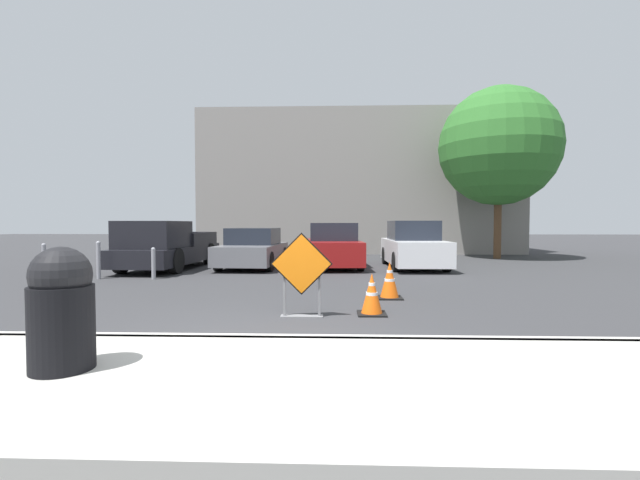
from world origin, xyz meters
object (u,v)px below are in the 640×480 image
object	(u,v)px
road_closed_sign	(302,272)
bollard_nearest	(153,262)
parked_car_third	(413,246)
bollard_third	(44,260)
trash_bin	(62,308)
bollard_second	(98,259)
parked_car_nearest	(253,249)
parked_car_second	(333,247)
traffic_cone_second	(390,281)
pickup_truck	(165,248)
traffic_cone_nearest	(372,294)

from	to	relation	value
road_closed_sign	bollard_nearest	size ratio (longest dim) A/B	1.57
parked_car_third	bollard_third	bearing A→B (deg)	17.07
trash_bin	bollard_second	xyz separation A→B (m)	(-3.96, 7.64, -0.18)
parked_car_nearest	parked_car_third	xyz separation A→B (m)	(5.62, 0.13, 0.10)
parked_car_second	bollard_nearest	size ratio (longest dim) A/B	4.70
road_closed_sign	traffic_cone_second	xyz separation A→B (m)	(1.66, 1.85, -0.38)
parked_car_nearest	pickup_truck	bearing A→B (deg)	18.63
road_closed_sign	parked_car_third	xyz separation A→B (m)	(3.28, 8.12, -0.01)
parked_car_third	bollard_nearest	size ratio (longest dim) A/B	4.93
traffic_cone_second	bollard_nearest	distance (m)	6.75
pickup_truck	parked_car_third	bearing A→B (deg)	-171.96
traffic_cone_nearest	bollard_second	world-z (taller)	bollard_second
pickup_truck	parked_car_second	world-z (taller)	pickup_truck
parked_car_second	pickup_truck	bearing A→B (deg)	6.07
parked_car_third	bollard_third	world-z (taller)	parked_car_third
parked_car_nearest	trash_bin	bearing A→B (deg)	94.28
traffic_cone_second	parked_car_nearest	world-z (taller)	parked_car_nearest
traffic_cone_second	pickup_truck	bearing A→B (deg)	141.91
parked_car_second	trash_bin	world-z (taller)	parked_car_second
road_closed_sign	parked_car_second	xyz separation A→B (m)	(0.47, 8.16, -0.04)
road_closed_sign	pickup_truck	distance (m)	8.85
traffic_cone_nearest	parked_car_nearest	size ratio (longest dim) A/B	0.17
road_closed_sign	pickup_truck	world-z (taller)	pickup_truck
road_closed_sign	bollard_second	xyz separation A→B (m)	(-6.01, 4.67, -0.20)
pickup_truck	traffic_cone_second	bearing A→B (deg)	143.69
bollard_third	bollard_second	bearing A→B (deg)	-0.00
traffic_cone_nearest	traffic_cone_second	bearing A→B (deg)	72.51
parked_car_nearest	parked_car_third	distance (m)	5.62
traffic_cone_nearest	parked_car_third	world-z (taller)	parked_car_third
traffic_cone_second	pickup_truck	world-z (taller)	pickup_truck
road_closed_sign	traffic_cone_nearest	xyz separation A→B (m)	(1.16, 0.26, -0.41)
trash_bin	road_closed_sign	bearing A→B (deg)	55.38
parked_car_second	bollard_second	xyz separation A→B (m)	(-6.48, -3.49, -0.16)
traffic_cone_nearest	trash_bin	xyz separation A→B (m)	(-3.22, -3.24, 0.39)
trash_bin	bollard_third	size ratio (longest dim) A/B	1.19
road_closed_sign	pickup_truck	xyz separation A→B (m)	(-5.16, 7.19, -0.02)
parked_car_second	bollard_second	world-z (taller)	parked_car_second
parked_car_second	bollard_second	size ratio (longest dim) A/B	3.94
pickup_truck	bollard_third	distance (m)	3.49
parked_car_third	bollard_second	world-z (taller)	parked_car_third
traffic_cone_nearest	traffic_cone_second	size ratio (longest dim) A/B	0.93
parked_car_nearest	bollard_second	xyz separation A→B (m)	(-3.67, -3.33, -0.08)
traffic_cone_second	trash_bin	world-z (taller)	trash_bin
trash_bin	traffic_cone_nearest	bearing A→B (deg)	45.17
pickup_truck	parked_car_third	world-z (taller)	parked_car_third
pickup_truck	bollard_third	world-z (taller)	pickup_truck
parked_car_nearest	traffic_cone_second	bearing A→B (deg)	125.86
traffic_cone_nearest	pickup_truck	size ratio (longest dim) A/B	0.13
pickup_truck	trash_bin	distance (m)	10.63
parked_car_third	bollard_nearest	xyz separation A→B (m)	(-7.74, -3.45, -0.27)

